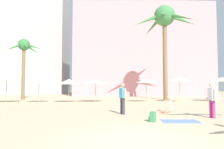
{
  "coord_description": "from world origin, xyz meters",
  "views": [
    {
      "loc": [
        -0.88,
        -6.09,
        1.48
      ],
      "look_at": [
        -0.37,
        5.44,
        2.13
      ],
      "focal_mm": 34.38,
      "sensor_mm": 36.0,
      "label": 1
    }
  ],
  "objects": [
    {
      "name": "cafe_umbrella_5",
      "position": [
        10.76,
        14.31,
        2.18
      ],
      "size": [
        2.52,
        2.52,
        2.39
      ],
      "color": "gray",
      "rests_on": "ground"
    },
    {
      "name": "ground",
      "position": [
        0.0,
        0.0,
        0.0
      ],
      "size": [
        120.0,
        120.0,
        0.0
      ],
      "primitive_type": "plane",
      "color": "#C6B28C"
    },
    {
      "name": "cafe_umbrella_1",
      "position": [
        3.28,
        14.07,
        2.01
      ],
      "size": [
        2.02,
        2.02,
        2.2
      ],
      "color": "gray",
      "rests_on": "ground"
    },
    {
      "name": "cafe_umbrella_2",
      "position": [
        -1.55,
        14.2,
        1.94
      ],
      "size": [
        2.69,
        2.69,
        2.12
      ],
      "color": "gray",
      "rests_on": "ground"
    },
    {
      "name": "hotel_tower_gray",
      "position": [
        -15.05,
        40.03,
        14.45
      ],
      "size": [
        12.73,
        10.1,
        28.91
      ],
      "primitive_type": "cube",
      "color": "#A8A8A3",
      "rests_on": "ground"
    },
    {
      "name": "hotel_pink",
      "position": [
        5.7,
        31.19,
        7.44
      ],
      "size": [
        22.29,
        10.35,
        14.87
      ],
      "primitive_type": "cube",
      "color": "pink",
      "rests_on": "ground"
    },
    {
      "name": "person_mid_center",
      "position": [
        4.3,
        4.02,
        0.91
      ],
      "size": [
        3.18,
        0.83,
        1.67
      ],
      "rotation": [
        0.0,
        0.0,
        3.19
      ],
      "color": "#B7337F",
      "rests_on": "ground"
    },
    {
      "name": "cafe_umbrella_7",
      "position": [
        -4.01,
        13.93,
        1.92
      ],
      "size": [
        2.21,
        2.21,
        2.16
      ],
      "color": "gray",
      "rests_on": "ground"
    },
    {
      "name": "person_near_right",
      "position": [
        0.19,
        5.41,
        0.91
      ],
      "size": [
        0.36,
        0.59,
        1.66
      ],
      "rotation": [
        0.0,
        0.0,
        3.55
      ],
      "color": "#3D3D42",
      "rests_on": "ground"
    },
    {
      "name": "backpack",
      "position": [
        1.22,
        2.91,
        0.2
      ],
      "size": [
        0.34,
        0.35,
        0.42
      ],
      "rotation": [
        0.0,
        0.0,
        2.52
      ],
      "color": "#3F8658",
      "rests_on": "ground"
    },
    {
      "name": "person_mid_left",
      "position": [
        2.85,
        6.2,
        0.32
      ],
      "size": [
        0.89,
        0.99,
        0.92
      ],
      "rotation": [
        0.0,
        0.0,
        4.05
      ],
      "color": "tan",
      "rests_on": "ground"
    },
    {
      "name": "cafe_umbrella_3",
      "position": [
        -6.73,
        13.88,
        2.05
      ],
      "size": [
        2.02,
        2.02,
        2.33
      ],
      "color": "gray",
      "rests_on": "ground"
    },
    {
      "name": "beach_towel",
      "position": [
        2.42,
        2.93,
        0.01
      ],
      "size": [
        1.59,
        1.05,
        0.01
      ],
      "primitive_type": "cube",
      "rotation": [
        0.0,
        0.0,
        -0.06
      ],
      "color": "#6684E0",
      "rests_on": "ground"
    },
    {
      "name": "palm_tree_left",
      "position": [
        6.21,
        17.77,
        8.91
      ],
      "size": [
        7.86,
        7.58,
        10.8
      ],
      "color": "brown",
      "rests_on": "ground"
    },
    {
      "name": "palm_tree_far_left",
      "position": [
        -9.84,
        18.5,
        5.53
      ],
      "size": [
        4.06,
        3.52,
        6.9
      ],
      "color": "brown",
      "rests_on": "ground"
    },
    {
      "name": "cafe_umbrella_4",
      "position": [
        6.48,
        14.09,
        2.18
      ],
      "size": [
        2.21,
        2.21,
        2.43
      ],
      "color": "gray",
      "rests_on": "ground"
    },
    {
      "name": "cafe_umbrella_0",
      "position": [
        -9.59,
        13.73,
        2.14
      ],
      "size": [
        2.33,
        2.33,
        2.34
      ],
      "color": "gray",
      "rests_on": "ground"
    }
  ]
}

